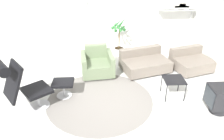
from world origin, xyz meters
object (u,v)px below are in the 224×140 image
at_px(lounge_chair, 19,82).
at_px(couch_low, 144,63).
at_px(shelf_unit, 180,7).
at_px(potted_plant, 119,39).
at_px(side_table, 174,81).
at_px(crt_television, 221,98).
at_px(couch_second, 191,62).
at_px(ottoman, 63,85).
at_px(armchair_red, 97,65).

distance_m(lounge_chair, couch_low, 3.38).
relative_size(couch_low, shelf_unit, 0.79).
bearing_deg(potted_plant, side_table, -67.22).
xyz_separation_m(potted_plant, shelf_unit, (1.95, 0.29, 0.95)).
xyz_separation_m(side_table, crt_television, (0.80, -0.61, -0.08)).
bearing_deg(potted_plant, lounge_chair, -127.68).
bearing_deg(lounge_chair, potted_plant, 105.04).
relative_size(couch_second, potted_plant, 0.97).
bearing_deg(ottoman, couch_low, 29.18).
bearing_deg(couch_low, shelf_unit, -149.47).
relative_size(armchair_red, potted_plant, 0.74).
bearing_deg(couch_second, ottoman, 1.85).
bearing_deg(lounge_chair, side_table, 59.80).
relative_size(side_table, potted_plant, 0.37).
distance_m(lounge_chair, shelf_unit, 5.29).
distance_m(couch_second, crt_television, 1.93).
bearing_deg(ottoman, lounge_chair, -142.72).
height_order(couch_second, potted_plant, potted_plant).
bearing_deg(potted_plant, couch_low, -60.96).
bearing_deg(armchair_red, side_table, 138.81).
bearing_deg(side_table, potted_plant, 112.78).
height_order(couch_second, side_table, couch_second).
xyz_separation_m(couch_low, potted_plant, (-0.63, 1.13, 0.31)).
height_order(couch_low, crt_television, crt_television).
xyz_separation_m(armchair_red, couch_second, (2.67, 0.12, -0.06)).
bearing_deg(side_table, couch_low, 106.98).
distance_m(couch_low, shelf_unit, 2.31).
bearing_deg(potted_plant, armchair_red, -118.92).
xyz_separation_m(armchair_red, potted_plant, (0.71, 1.28, 0.24)).
relative_size(couch_low, couch_second, 1.20).
height_order(ottoman, couch_second, couch_second).
height_order(ottoman, side_table, side_table).
bearing_deg(crt_television, ottoman, 77.44).
bearing_deg(shelf_unit, crt_television, -91.90).
xyz_separation_m(lounge_chair, potted_plant, (2.22, 2.88, -0.22)).
bearing_deg(lounge_chair, ottoman, 90.00).
height_order(lounge_chair, side_table, lounge_chair).
height_order(lounge_chair, armchair_red, lounge_chair).
height_order(crt_television, potted_plant, potted_plant).
relative_size(ottoman, armchair_red, 0.51).
relative_size(armchair_red, side_table, 2.02).
height_order(couch_low, side_table, couch_low).
bearing_deg(crt_television, armchair_red, 55.12).
distance_m(couch_low, potted_plant, 1.33).
height_order(side_table, crt_television, crt_television).
height_order(lounge_chair, couch_second, lounge_chair).
relative_size(side_table, shelf_unit, 0.25).
bearing_deg(couch_second, armchair_red, -14.09).
relative_size(couch_second, shelf_unit, 0.66).
bearing_deg(armchair_red, crt_television, 137.87).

